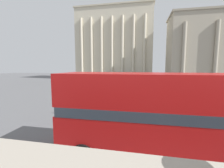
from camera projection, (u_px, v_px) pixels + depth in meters
name	position (u px, v px, depth m)	size (l,w,h in m)	color
double_decker_bus	(166.00, 113.00, 6.94)	(10.02, 2.75, 4.17)	black
plaza_building_left	(116.00, 46.00, 57.25)	(27.49, 15.31, 25.42)	beige
plaza_building_right	(222.00, 49.00, 41.02)	(28.41, 11.43, 18.99)	#A39984
traffic_light_near	(90.00, 92.00, 12.73)	(0.42, 0.24, 3.60)	black
traffic_light_mid	(179.00, 83.00, 19.54)	(0.42, 0.24, 3.64)	black
traffic_light_far	(175.00, 80.00, 25.63)	(0.42, 0.24, 3.49)	black
car_navy	(191.00, 87.00, 27.95)	(4.20, 1.93, 1.35)	black
pedestrian_grey	(197.00, 84.00, 30.87)	(0.32, 0.32, 1.69)	#282B33
pedestrian_olive	(108.00, 84.00, 31.73)	(0.32, 0.32, 1.74)	#282B33
pedestrian_black	(158.00, 86.00, 27.72)	(0.32, 0.32, 1.77)	#282B33
pedestrian_red	(140.00, 92.00, 21.29)	(0.32, 0.32, 1.75)	#282B33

